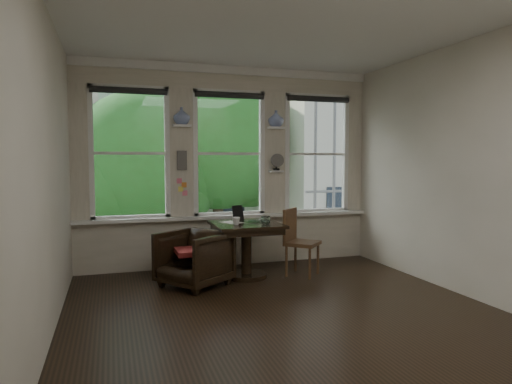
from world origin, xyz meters
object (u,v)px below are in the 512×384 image
object	(u,v)px
laptop	(259,222)
table	(246,250)
mug	(236,221)
armchair_left	(194,259)
side_chair_right	(302,243)

from	to	relation	value
laptop	table	bearing A→B (deg)	-166.63
table	mug	distance (m)	0.48
laptop	mug	distance (m)	0.38
armchair_left	mug	distance (m)	0.74
armchair_left	side_chair_right	distance (m)	1.54
table	armchair_left	distance (m)	0.79
armchair_left	mug	world-z (taller)	mug
armchair_left	mug	bearing A→B (deg)	63.77
table	side_chair_right	size ratio (longest dim) A/B	0.98
table	laptop	bearing A→B (deg)	1.20
mug	side_chair_right	bearing A→B (deg)	-0.18
side_chair_right	laptop	bearing A→B (deg)	122.41
table	mug	xyz separation A→B (m)	(-0.18, -0.12, 0.43)
armchair_left	laptop	world-z (taller)	laptop
mug	table	bearing A→B (deg)	33.54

